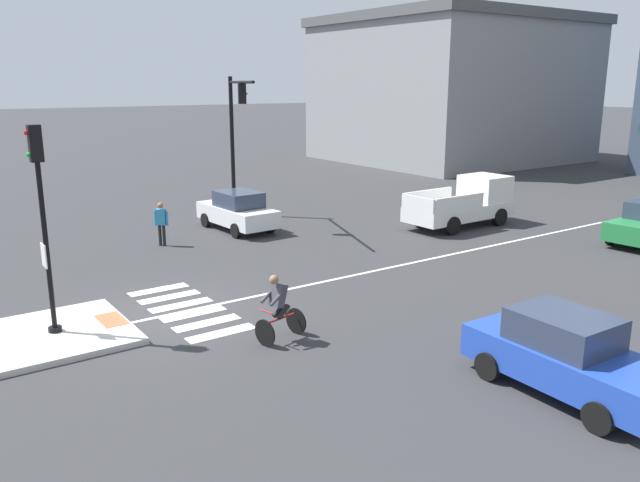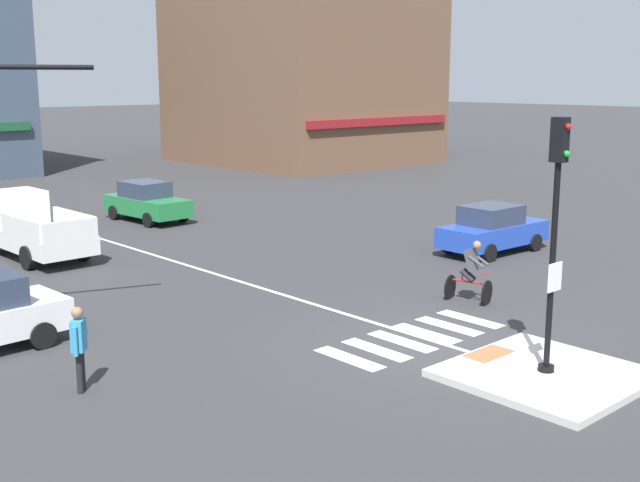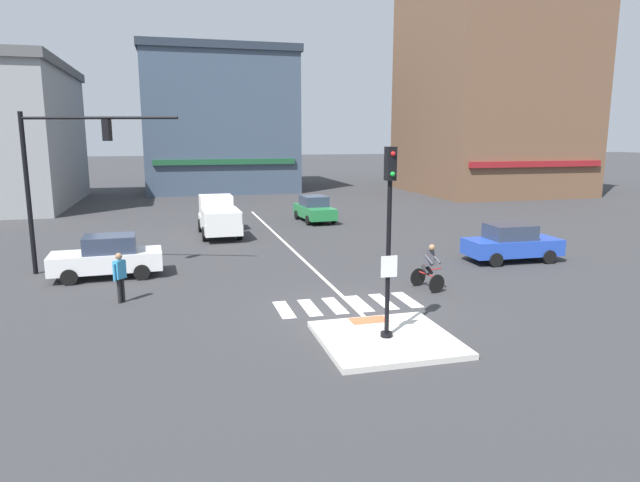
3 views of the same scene
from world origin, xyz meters
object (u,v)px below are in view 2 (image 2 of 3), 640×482
at_px(signal_pole, 555,222).
at_px(car_blue_cross_right, 493,229).
at_px(car_green_eastbound_distant, 147,202).
at_px(pickup_truck_white_westbound_distant, 29,227).
at_px(cyclist, 471,270).
at_px(pedestrian_at_curb_left, 79,342).

xyz_separation_m(signal_pole, car_blue_cross_right, (8.85, 7.66, -2.33)).
xyz_separation_m(car_green_eastbound_distant, pickup_truck_white_westbound_distant, (-6.34, -3.25, 0.17)).
bearing_deg(car_blue_cross_right, car_green_eastbound_distant, 112.33).
distance_m(signal_pole, car_blue_cross_right, 11.94).
distance_m(signal_pole, pickup_truck_white_westbound_distant, 18.14).
relative_size(car_green_eastbound_distant, pickup_truck_white_westbound_distant, 0.82).
relative_size(car_blue_cross_right, pickup_truck_white_westbound_distant, 0.81).
height_order(pickup_truck_white_westbound_distant, cyclist, pickup_truck_white_westbound_distant).
distance_m(car_blue_cross_right, cyclist, 6.44).
xyz_separation_m(signal_pole, pickup_truck_white_westbound_distant, (-2.97, 17.76, -2.16)).
relative_size(pickup_truck_white_westbound_distant, pedestrian_at_curb_left, 3.08).
xyz_separation_m(signal_pole, pedestrian_at_curb_left, (-7.11, 5.55, -2.16)).
xyz_separation_m(car_green_eastbound_distant, cyclist, (-0.05, -16.64, 0.06)).
relative_size(pickup_truck_white_westbound_distant, cyclist, 3.06).
distance_m(car_green_eastbound_distant, pedestrian_at_curb_left, 18.68).
xyz_separation_m(signal_pole, cyclist, (3.32, 4.37, -2.27)).
relative_size(car_green_eastbound_distant, cyclist, 2.50).
bearing_deg(signal_pole, car_blue_cross_right, 40.88).
xyz_separation_m(car_blue_cross_right, pedestrian_at_curb_left, (-15.96, -2.11, 0.17)).
xyz_separation_m(car_blue_cross_right, cyclist, (-5.53, -3.29, 0.06)).
distance_m(pickup_truck_white_westbound_distant, pedestrian_at_curb_left, 12.89).
xyz_separation_m(pickup_truck_white_westbound_distant, cyclist, (6.29, -13.39, -0.11)).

